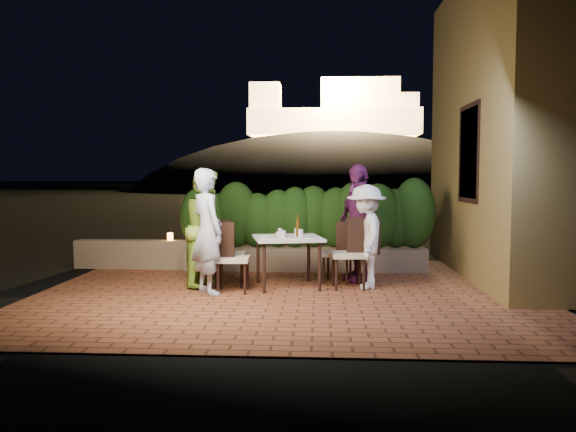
# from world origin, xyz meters

# --- Properties ---
(ground) EXTENTS (400.00, 400.00, 0.00)m
(ground) POSITION_xyz_m (0.00, 0.00, -0.02)
(ground) COLOR black
(ground) RESTS_ON ground
(terrace_floor) EXTENTS (7.00, 6.00, 0.15)m
(terrace_floor) POSITION_xyz_m (0.00, 0.50, -0.07)
(terrace_floor) COLOR brown
(terrace_floor) RESTS_ON ground
(building_wall) EXTENTS (1.60, 5.00, 5.00)m
(building_wall) POSITION_xyz_m (3.60, 2.00, 2.50)
(building_wall) COLOR olive
(building_wall) RESTS_ON ground
(window_pane) EXTENTS (0.08, 1.00, 1.40)m
(window_pane) POSITION_xyz_m (2.82, 1.50, 2.00)
(window_pane) COLOR black
(window_pane) RESTS_ON building_wall
(window_frame) EXTENTS (0.06, 1.15, 1.55)m
(window_frame) POSITION_xyz_m (2.81, 1.50, 2.00)
(window_frame) COLOR black
(window_frame) RESTS_ON building_wall
(planter) EXTENTS (4.20, 0.55, 0.40)m
(planter) POSITION_xyz_m (0.20, 2.30, 0.20)
(planter) COLOR #78654C
(planter) RESTS_ON ground
(hedge) EXTENTS (4.00, 0.70, 1.10)m
(hedge) POSITION_xyz_m (0.20, 2.30, 0.95)
(hedge) COLOR #18370F
(hedge) RESTS_ON planter
(parapet) EXTENTS (2.20, 0.30, 0.50)m
(parapet) POSITION_xyz_m (-2.80, 2.30, 0.25)
(parapet) COLOR #78654C
(parapet) RESTS_ON ground
(hill) EXTENTS (52.00, 40.00, 22.00)m
(hill) POSITION_xyz_m (2.00, 60.00, -4.00)
(hill) COLOR black
(hill) RESTS_ON ground
(fortress) EXTENTS (26.00, 8.00, 8.00)m
(fortress) POSITION_xyz_m (2.00, 60.00, 10.50)
(fortress) COLOR #FFCC7A
(fortress) RESTS_ON hill
(dining_table) EXTENTS (1.15, 1.15, 0.75)m
(dining_table) POSITION_xyz_m (-0.01, 0.73, 0.38)
(dining_table) COLOR white
(dining_table) RESTS_ON ground
(plate_nw) EXTENTS (0.22, 0.22, 0.01)m
(plate_nw) POSITION_xyz_m (-0.26, 0.48, 0.76)
(plate_nw) COLOR white
(plate_nw) RESTS_ON dining_table
(plate_sw) EXTENTS (0.22, 0.22, 0.01)m
(plate_sw) POSITION_xyz_m (-0.34, 0.88, 0.76)
(plate_sw) COLOR white
(plate_sw) RESTS_ON dining_table
(plate_ne) EXTENTS (0.21, 0.21, 0.01)m
(plate_ne) POSITION_xyz_m (0.29, 0.58, 0.76)
(plate_ne) COLOR white
(plate_ne) RESTS_ON dining_table
(plate_se) EXTENTS (0.23, 0.23, 0.01)m
(plate_se) POSITION_xyz_m (0.24, 1.04, 0.76)
(plate_se) COLOR white
(plate_se) RESTS_ON dining_table
(plate_centre) EXTENTS (0.24, 0.24, 0.01)m
(plate_centre) POSITION_xyz_m (-0.04, 0.69, 0.76)
(plate_centre) COLOR white
(plate_centre) RESTS_ON dining_table
(plate_front) EXTENTS (0.19, 0.19, 0.01)m
(plate_front) POSITION_xyz_m (0.11, 0.44, 0.76)
(plate_front) COLOR white
(plate_front) RESTS_ON dining_table
(glass_nw) EXTENTS (0.06, 0.06, 0.11)m
(glass_nw) POSITION_xyz_m (-0.06, 0.55, 0.81)
(glass_nw) COLOR silver
(glass_nw) RESTS_ON dining_table
(glass_sw) EXTENTS (0.06, 0.06, 0.11)m
(glass_sw) POSITION_xyz_m (-0.14, 0.92, 0.80)
(glass_sw) COLOR silver
(glass_sw) RESTS_ON dining_table
(glass_ne) EXTENTS (0.07, 0.07, 0.12)m
(glass_ne) POSITION_xyz_m (0.19, 0.66, 0.81)
(glass_ne) COLOR silver
(glass_ne) RESTS_ON dining_table
(glass_se) EXTENTS (0.06, 0.06, 0.11)m
(glass_se) POSITION_xyz_m (0.11, 0.91, 0.81)
(glass_se) COLOR silver
(glass_se) RESTS_ON dining_table
(beer_bottle) EXTENTS (0.06, 0.06, 0.32)m
(beer_bottle) POSITION_xyz_m (0.13, 0.81, 0.91)
(beer_bottle) COLOR #452D0B
(beer_bottle) RESTS_ON dining_table
(bowl) EXTENTS (0.16, 0.16, 0.04)m
(bowl) POSITION_xyz_m (-0.14, 1.03, 0.77)
(bowl) COLOR white
(bowl) RESTS_ON dining_table
(chair_left_front) EXTENTS (0.47, 0.47, 0.99)m
(chair_left_front) POSITION_xyz_m (-0.76, 0.33, 0.50)
(chair_left_front) COLOR black
(chair_left_front) RESTS_ON ground
(chair_left_back) EXTENTS (0.49, 0.49, 0.99)m
(chair_left_back) POSITION_xyz_m (-0.88, 0.77, 0.49)
(chair_left_back) COLOR black
(chair_left_back) RESTS_ON ground
(chair_right_front) EXTENTS (0.52, 0.52, 1.04)m
(chair_right_front) POSITION_xyz_m (0.88, 0.69, 0.52)
(chair_right_front) COLOR black
(chair_right_front) RESTS_ON ground
(chair_right_back) EXTENTS (0.52, 0.52, 0.94)m
(chair_right_back) POSITION_xyz_m (0.73, 1.13, 0.47)
(chair_right_back) COLOR black
(chair_right_back) RESTS_ON ground
(diner_blue) EXTENTS (0.72, 0.76, 1.75)m
(diner_blue) POSITION_xyz_m (-1.10, 0.21, 0.88)
(diner_blue) COLOR silver
(diner_blue) RESTS_ON ground
(diner_green) EXTENTS (0.77, 0.93, 1.76)m
(diner_green) POSITION_xyz_m (-1.21, 0.77, 0.88)
(diner_green) COLOR #99CC3F
(diner_green) RESTS_ON ground
(diner_white) EXTENTS (0.58, 0.99, 1.52)m
(diner_white) POSITION_xyz_m (1.14, 0.72, 0.76)
(diner_white) COLOR white
(diner_white) RESTS_ON ground
(diner_purple) EXTENTS (0.86, 1.16, 1.84)m
(diner_purple) POSITION_xyz_m (1.06, 1.25, 0.92)
(diner_purple) COLOR #69235E
(diner_purple) RESTS_ON ground
(parapet_lamp) EXTENTS (0.10, 0.10, 0.14)m
(parapet_lamp) POSITION_xyz_m (-2.20, 2.30, 0.57)
(parapet_lamp) COLOR orange
(parapet_lamp) RESTS_ON parapet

